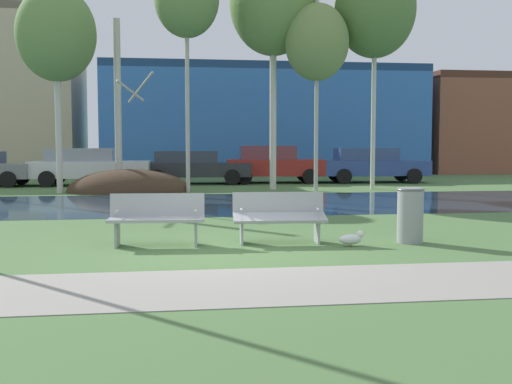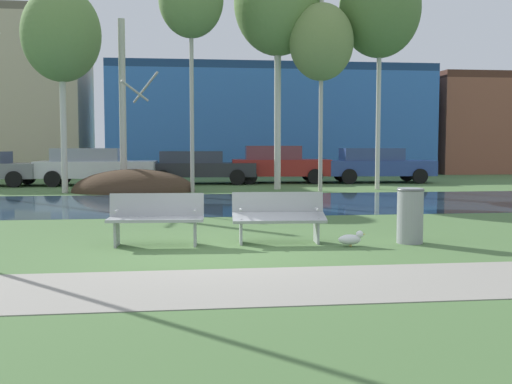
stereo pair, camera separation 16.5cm
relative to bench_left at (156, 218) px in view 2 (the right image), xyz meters
name	(u,v)px [view 2 (the right image)]	position (x,y,z in m)	size (l,w,h in m)	color
ground_plane	(199,198)	(1.04, 9.12, -0.47)	(120.00, 120.00, 0.00)	#4C703D
paved_path_strip	(235,286)	(1.04, -3.19, -0.47)	(60.00, 2.03, 0.01)	gray
river_band	(201,204)	(1.04, 7.15, -0.47)	(80.00, 6.54, 0.01)	#284256
soil_mound	(134,192)	(-1.16, 11.89, -0.47)	(4.34, 2.97, 1.60)	#423021
bench_left	(156,218)	(0.00, 0.00, 0.00)	(1.63, 0.66, 0.87)	#9EA0A3
bench_right	(279,216)	(2.10, 0.00, 0.00)	(1.63, 0.66, 0.87)	#9EA0A3
trash_bin	(410,215)	(4.35, -0.30, 0.02)	(0.47, 0.47, 0.95)	gray
seagull	(351,239)	(3.23, -0.55, -0.34)	(0.47, 0.17, 0.27)	white
birch_left	(61,35)	(-3.49, 11.60, 4.90)	(2.67, 2.67, 7.00)	beige
birch_center_left	(124,105)	(-1.49, 12.14, 2.60)	(1.41, 2.18, 6.07)	beige
birch_center_right	(278,3)	(4.08, 12.38, 6.35)	(3.22, 3.22, 8.79)	beige
birch_right	(321,43)	(5.47, 11.33, 4.79)	(2.27, 2.27, 6.77)	#BCB7A8
birch_far_right	(380,9)	(7.78, 11.89, 6.13)	(2.97, 2.97, 8.49)	beige
parked_sedan_second_white	(94,166)	(-2.96, 15.41, 0.33)	(4.85, 2.18, 1.51)	silver
parked_hatch_third_dark	(198,166)	(1.26, 15.88, 0.27)	(4.72, 2.27, 1.38)	#282B30
parked_wagon_fourth_red	(278,164)	(4.72, 16.06, 0.36)	(4.30, 2.29, 1.60)	maroon
parked_suv_fifth_blue	(377,164)	(9.04, 15.76, 0.32)	(4.70, 2.32, 1.50)	#2D4793
building_blue_store	(267,121)	(5.50, 24.90, 2.48)	(17.35, 7.40, 5.91)	#3870C6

